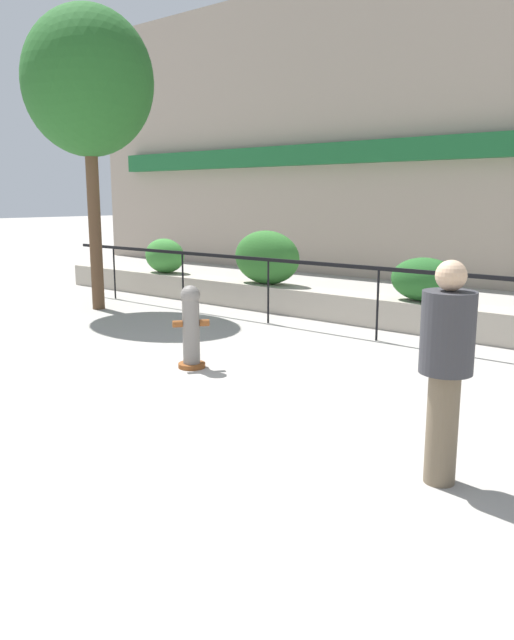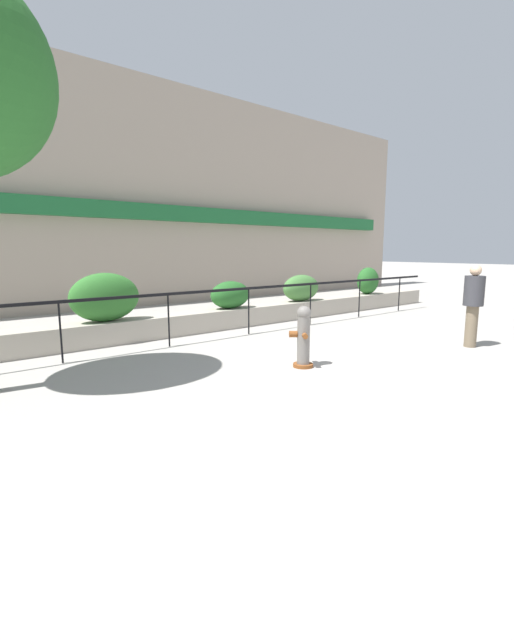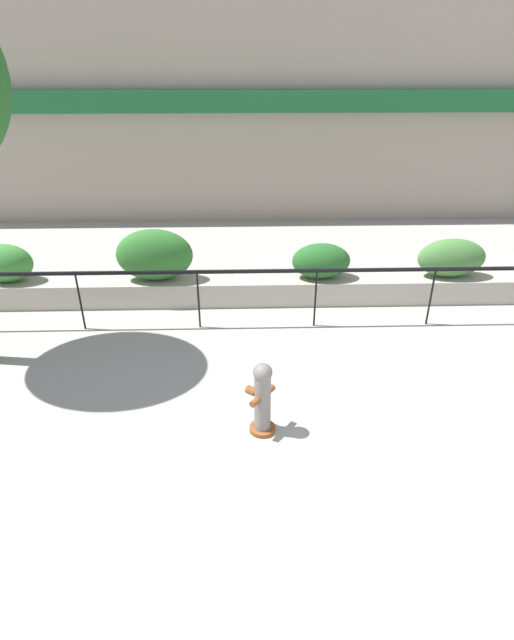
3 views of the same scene
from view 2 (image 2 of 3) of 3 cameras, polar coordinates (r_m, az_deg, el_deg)
The scene contains 10 objects.
ground_plane at distance 7.34m, azimuth 23.52°, elevation -7.51°, with size 120.00×120.00×0.00m, color #9E9991.
building_facade at distance 16.50m, azimuth -17.16°, elevation 15.73°, with size 30.00×1.36×8.00m.
planter_wall_low at distance 11.25m, azimuth -4.57°, elevation 0.20°, with size 18.00×0.70×0.50m, color #ADA393.
fence_railing_segment at distance 10.27m, azimuth -1.12°, elevation 3.67°, with size 15.00×0.05×1.15m.
hedge_bush_1 at distance 9.75m, azimuth -19.62°, elevation 2.87°, with size 1.51×0.70×1.05m, color #2D6B28.
hedge_bush_2 at distance 11.31m, azimuth -3.59°, elevation 3.37°, with size 1.17×0.66×0.72m, color #235B23.
hedge_bush_3 at distance 13.01m, azimuth 5.90°, elevation 4.28°, with size 1.37×0.62×0.79m, color #427538.
hedge_bush_4 at distance 15.51m, azimuth 14.56°, elevation 5.09°, with size 0.90×0.65×0.93m, color #235B23.
fire_hydrant at distance 7.46m, azimuth 6.19°, elevation -2.13°, with size 0.49×0.49×1.08m.
pedestrian at distance 9.99m, azimuth 26.89°, elevation 2.34°, with size 0.56×0.56×1.73m.
Camera 2 is at (-6.31, -3.14, 2.03)m, focal length 24.00 mm.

